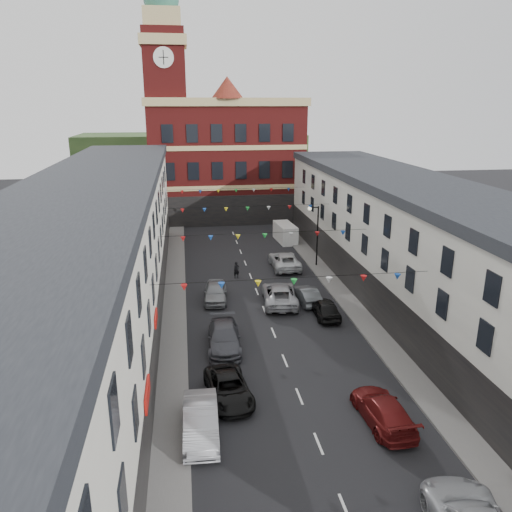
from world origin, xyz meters
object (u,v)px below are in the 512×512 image
car_left_d (224,337)px  car_right_c (383,410)px  moving_car (280,294)px  white_van (285,233)px  car_right_f (285,260)px  car_left_e (216,292)px  pedestrian (237,270)px  car_right_d (325,308)px  car_left_b (201,421)px  car_right_e (307,295)px  car_left_c (229,388)px  street_lamp (315,228)px

car_left_d → car_right_c: 11.62m
moving_car → white_van: white_van is taller
car_right_f → car_left_e: bearing=46.4°
car_left_e → pedestrian: 5.67m
car_right_d → car_right_f: size_ratio=0.75×
car_left_b → car_right_e: bearing=61.1°
car_left_c → moving_car: (5.28, 12.86, 0.14)m
white_van → car_left_e: bearing=-122.8°
car_left_e → car_right_d: 9.02m
car_left_c → white_van: bearing=66.3°
car_right_e → car_right_f: car_right_f is taller
car_right_e → car_right_f: size_ratio=0.73×
car_left_b → pedestrian: bearing=80.7°
moving_car → pedestrian: moving_car is taller
car_right_e → street_lamp: bearing=-113.2°
car_left_c → car_left_e: size_ratio=1.04×
white_van → car_right_e: bearing=-100.6°
car_left_e → car_right_e: size_ratio=1.11×
car_left_e → white_van: white_van is taller
car_left_b → car_right_d: bearing=53.7°
car_left_b → car_right_c: bearing=-0.7°
car_left_d → car_right_f: size_ratio=0.94×
car_left_b → white_van: 35.79m
car_left_c → moving_car: moving_car is taller
car_right_d → car_right_f: 11.82m
car_right_d → white_van: size_ratio=0.90×
street_lamp → car_left_d: bearing=-122.8°
street_lamp → moving_car: size_ratio=1.05×
car_left_b → moving_car: moving_car is taller
pedestrian → white_van: bearing=43.3°
car_right_e → white_van: (2.00, 18.42, 0.36)m
car_right_e → car_right_f: bearing=-94.9°
car_left_d → moving_car: size_ratio=0.91×
car_left_d → street_lamp: bearing=59.8°
car_left_e → white_van: 19.32m
car_left_d → car_right_c: (7.20, -9.12, -0.04)m
car_left_b → car_right_c: car_left_b is taller
street_lamp → white_van: 9.97m
car_right_f → white_van: 9.75m
car_left_b → car_right_d: (9.76, 12.70, -0.07)m
car_left_e → car_right_e: bearing=-6.4°
car_left_b → car_left_c: car_left_b is taller
car_left_e → moving_car: 5.20m
car_left_d → car_right_f: bearing=67.9°
pedestrian → street_lamp: bearing=-0.0°
car_right_f → car_left_b: bearing=70.1°
street_lamp → white_van: street_lamp is taller
street_lamp → white_van: size_ratio=1.30×
street_lamp → car_left_e: street_lamp is taller
car_left_e → pedestrian: size_ratio=2.90×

